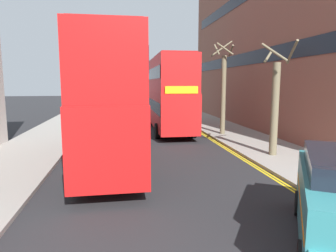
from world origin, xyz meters
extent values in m
cube|color=gray|center=(6.50, 16.00, 0.07)|extent=(4.00, 80.00, 0.14)
cube|color=gray|center=(-6.50, 16.00, 0.07)|extent=(4.00, 80.00, 0.14)
cube|color=yellow|center=(4.40, 14.00, 0.00)|extent=(0.10, 56.00, 0.01)
cube|color=yellow|center=(4.24, 14.00, 0.00)|extent=(0.10, 56.00, 0.01)
cube|color=red|center=(-2.02, 11.95, 1.74)|extent=(2.59, 10.82, 2.60)
cube|color=red|center=(-2.02, 11.95, 4.29)|extent=(2.54, 10.61, 2.50)
cube|color=black|center=(-2.02, 11.95, 2.04)|extent=(2.62, 10.39, 0.84)
cube|color=black|center=(-2.02, 11.95, 4.39)|extent=(2.61, 10.17, 0.80)
cube|color=yellow|center=(-2.07, 17.33, 3.29)|extent=(2.00, 0.08, 0.44)
cube|color=maroon|center=(-2.02, 11.95, 5.59)|extent=(2.33, 9.74, 0.10)
cylinder|color=black|center=(-3.30, 15.29, 0.52)|extent=(0.31, 1.04, 1.04)
cylinder|color=black|center=(-0.80, 15.31, 0.52)|extent=(0.31, 1.04, 1.04)
cylinder|color=black|center=(-3.24, 8.59, 0.52)|extent=(0.31, 1.04, 1.04)
cylinder|color=black|center=(-0.74, 8.62, 0.52)|extent=(0.31, 1.04, 1.04)
cube|color=red|center=(2.12, 21.03, 1.74)|extent=(2.62, 10.83, 2.60)
cube|color=red|center=(2.12, 21.03, 4.29)|extent=(2.57, 10.61, 2.50)
cube|color=black|center=(2.12, 21.03, 2.04)|extent=(2.65, 10.40, 0.84)
cube|color=black|center=(2.12, 21.03, 4.39)|extent=(2.64, 10.18, 0.80)
cube|color=yellow|center=(2.06, 15.65, 3.29)|extent=(2.00, 0.08, 0.44)
cube|color=maroon|center=(2.12, 21.03, 5.59)|extent=(2.36, 9.75, 0.10)
cylinder|color=black|center=(3.34, 17.67, 0.52)|extent=(0.31, 1.04, 1.04)
cylinder|color=black|center=(0.84, 17.70, 0.52)|extent=(0.31, 1.04, 1.04)
cylinder|color=black|center=(3.41, 24.37, 0.52)|extent=(0.31, 1.04, 1.04)
cylinder|color=black|center=(0.91, 24.40, 0.52)|extent=(0.31, 1.04, 1.04)
cylinder|color=black|center=(3.34, 5.31, 0.34)|extent=(0.54, 0.70, 0.68)
cylinder|color=#2D2D38|center=(5.92, 27.54, 0.56)|extent=(0.22, 0.22, 0.85)
cube|color=#8C6647|center=(5.92, 27.54, 1.27)|extent=(0.34, 0.22, 0.56)
sphere|color=tan|center=(5.92, 27.54, 1.66)|extent=(0.20, 0.20, 0.20)
cylinder|color=#6B6047|center=(5.52, 18.07, 2.85)|extent=(0.34, 0.34, 5.43)
cylinder|color=#6B6047|center=(5.98, 18.04, 5.89)|extent=(0.20, 0.98, 0.73)
cylinder|color=#6B6047|center=(5.57, 18.82, 6.09)|extent=(1.55, 0.23, 1.13)
cylinder|color=#6B6047|center=(4.99, 18.08, 5.94)|extent=(0.13, 1.13, 0.84)
cylinder|color=#6B6047|center=(5.37, 17.55, 5.95)|extent=(1.14, 0.43, 0.85)
cylinder|color=#6B6047|center=(5.91, 11.64, 2.41)|extent=(0.38, 0.38, 4.54)
cylinder|color=#6B6047|center=(6.57, 11.49, 5.16)|extent=(0.43, 1.40, 1.03)
cylinder|color=#6B6047|center=(5.62, 11.96, 4.99)|extent=(0.77, 0.71, 0.70)
cylinder|color=#6B6047|center=(5.51, 11.19, 5.10)|extent=(1.01, 0.92, 0.92)
cube|color=brown|center=(13.50, 22.58, 7.40)|extent=(10.00, 28.00, 14.80)
cube|color=black|center=(8.48, 22.58, 5.62)|extent=(0.04, 24.64, 1.00)
camera|label=1|loc=(-1.58, -2.11, 3.69)|focal=32.22mm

